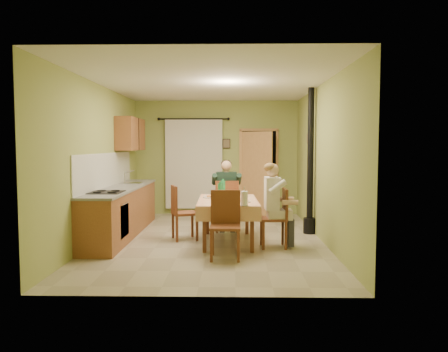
{
  "coord_description": "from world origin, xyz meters",
  "views": [
    {
      "loc": [
        0.41,
        -7.8,
        1.7
      ],
      "look_at": [
        0.25,
        0.1,
        1.15
      ],
      "focal_mm": 35.0,
      "sensor_mm": 36.0,
      "label": 1
    }
  ],
  "objects_px": {
    "chair_far": "(227,216)",
    "man_right": "(274,195)",
    "chair_right": "(274,230)",
    "chair_left": "(184,224)",
    "dining_table": "(228,221)",
    "stove_flue": "(310,181)",
    "chair_near": "(225,239)",
    "man_far": "(226,187)"
  },
  "relations": [
    {
      "from": "man_far",
      "to": "chair_right",
      "type": "bearing_deg",
      "value": -63.86
    },
    {
      "from": "chair_far",
      "to": "chair_near",
      "type": "xyz_separation_m",
      "value": [
        0.01,
        -2.12,
        0.0
      ]
    },
    {
      "from": "chair_right",
      "to": "man_far",
      "type": "height_order",
      "value": "man_far"
    },
    {
      "from": "chair_left",
      "to": "chair_far",
      "type": "bearing_deg",
      "value": 117.85
    },
    {
      "from": "dining_table",
      "to": "chair_far",
      "type": "height_order",
      "value": "chair_far"
    },
    {
      "from": "dining_table",
      "to": "chair_right",
      "type": "bearing_deg",
      "value": -25.23
    },
    {
      "from": "chair_near",
      "to": "stove_flue",
      "type": "distance_m",
      "value": 2.61
    },
    {
      "from": "man_right",
      "to": "dining_table",
      "type": "bearing_deg",
      "value": 64.05
    },
    {
      "from": "chair_far",
      "to": "chair_right",
      "type": "relative_size",
      "value": 1.03
    },
    {
      "from": "man_far",
      "to": "man_right",
      "type": "distance_m",
      "value": 1.61
    },
    {
      "from": "chair_far",
      "to": "stove_flue",
      "type": "bearing_deg",
      "value": -11.44
    },
    {
      "from": "chair_near",
      "to": "chair_left",
      "type": "xyz_separation_m",
      "value": [
        -0.77,
        1.31,
        -0.0
      ]
    },
    {
      "from": "chair_far",
      "to": "man_right",
      "type": "xyz_separation_m",
      "value": [
        0.81,
        -1.37,
        0.59
      ]
    },
    {
      "from": "chair_right",
      "to": "man_right",
      "type": "bearing_deg",
      "value": 90.0
    },
    {
      "from": "man_far",
      "to": "man_right",
      "type": "bearing_deg",
      "value": -64.31
    },
    {
      "from": "dining_table",
      "to": "chair_near",
      "type": "distance_m",
      "value": 1.09
    },
    {
      "from": "chair_near",
      "to": "stove_flue",
      "type": "bearing_deg",
      "value": -129.43
    },
    {
      "from": "chair_right",
      "to": "man_far",
      "type": "distance_m",
      "value": 1.72
    },
    {
      "from": "man_far",
      "to": "chair_left",
      "type": "bearing_deg",
      "value": -137.17
    },
    {
      "from": "dining_table",
      "to": "man_right",
      "type": "height_order",
      "value": "man_right"
    },
    {
      "from": "chair_near",
      "to": "chair_left",
      "type": "relative_size",
      "value": 1.04
    },
    {
      "from": "chair_far",
      "to": "chair_left",
      "type": "relative_size",
      "value": 1.03
    },
    {
      "from": "chair_right",
      "to": "chair_left",
      "type": "relative_size",
      "value": 1.0
    },
    {
      "from": "chair_far",
      "to": "chair_left",
      "type": "bearing_deg",
      "value": -137.76
    },
    {
      "from": "chair_right",
      "to": "stove_flue",
      "type": "height_order",
      "value": "stove_flue"
    },
    {
      "from": "chair_near",
      "to": "chair_right",
      "type": "distance_m",
      "value": 1.1
    },
    {
      "from": "dining_table",
      "to": "man_right",
      "type": "bearing_deg",
      "value": -25.65
    },
    {
      "from": "man_far",
      "to": "chair_near",
      "type": "bearing_deg",
      "value": -94.07
    },
    {
      "from": "chair_right",
      "to": "stove_flue",
      "type": "relative_size",
      "value": 0.35
    },
    {
      "from": "man_far",
      "to": "chair_far",
      "type": "bearing_deg",
      "value": -90.0
    },
    {
      "from": "dining_table",
      "to": "stove_flue",
      "type": "relative_size",
      "value": 0.62
    },
    {
      "from": "stove_flue",
      "to": "chair_far",
      "type": "bearing_deg",
      "value": 172.98
    },
    {
      "from": "dining_table",
      "to": "man_right",
      "type": "relative_size",
      "value": 1.25
    },
    {
      "from": "dining_table",
      "to": "stove_flue",
      "type": "height_order",
      "value": "stove_flue"
    },
    {
      "from": "chair_right",
      "to": "man_far",
      "type": "xyz_separation_m",
      "value": [
        -0.82,
        1.39,
        0.59
      ]
    },
    {
      "from": "stove_flue",
      "to": "dining_table",
      "type": "bearing_deg",
      "value": -152.29
    },
    {
      "from": "man_far",
      "to": "stove_flue",
      "type": "relative_size",
      "value": 0.5
    },
    {
      "from": "chair_near",
      "to": "man_far",
      "type": "bearing_deg",
      "value": -89.21
    },
    {
      "from": "chair_left",
      "to": "stove_flue",
      "type": "bearing_deg",
      "value": 85.51
    },
    {
      "from": "chair_near",
      "to": "man_right",
      "type": "distance_m",
      "value": 1.24
    },
    {
      "from": "chair_far",
      "to": "stove_flue",
      "type": "height_order",
      "value": "stove_flue"
    },
    {
      "from": "chair_right",
      "to": "dining_table",
      "type": "bearing_deg",
      "value": 64.47
    }
  ]
}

